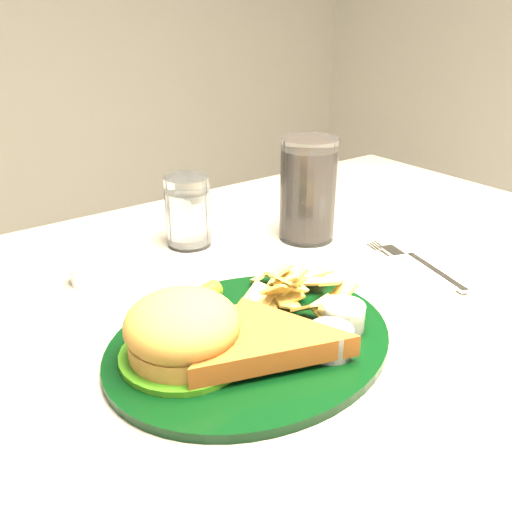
{
  "coord_description": "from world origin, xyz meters",
  "views": [
    {
      "loc": [
        -0.38,
        -0.48,
        1.08
      ],
      "look_at": [
        -0.02,
        0.02,
        0.8
      ],
      "focal_mm": 40.0,
      "sensor_mm": 36.0,
      "label": 1
    }
  ],
  "objects_px": {
    "water_glass": "(188,211)",
    "cola_glass": "(308,190)",
    "dinner_plate": "(251,316)",
    "fork_napkin": "(430,269)"
  },
  "relations": [
    {
      "from": "fork_napkin",
      "to": "dinner_plate",
      "type": "bearing_deg",
      "value": -164.07
    },
    {
      "from": "water_glass",
      "to": "cola_glass",
      "type": "bearing_deg",
      "value": -28.35
    },
    {
      "from": "fork_napkin",
      "to": "water_glass",
      "type": "bearing_deg",
      "value": 143.31
    },
    {
      "from": "dinner_plate",
      "to": "cola_glass",
      "type": "xyz_separation_m",
      "value": [
        0.24,
        0.19,
        0.04
      ]
    },
    {
      "from": "water_glass",
      "to": "cola_glass",
      "type": "height_order",
      "value": "cola_glass"
    },
    {
      "from": "dinner_plate",
      "to": "fork_napkin",
      "type": "distance_m",
      "value": 0.29
    },
    {
      "from": "dinner_plate",
      "to": "cola_glass",
      "type": "bearing_deg",
      "value": 30.89
    },
    {
      "from": "dinner_plate",
      "to": "fork_napkin",
      "type": "bearing_deg",
      "value": -7.27
    },
    {
      "from": "cola_glass",
      "to": "fork_napkin",
      "type": "height_order",
      "value": "cola_glass"
    },
    {
      "from": "dinner_plate",
      "to": "cola_glass",
      "type": "distance_m",
      "value": 0.31
    }
  ]
}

